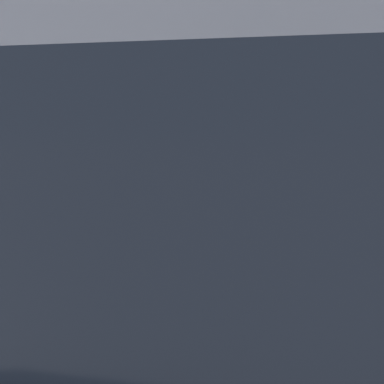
# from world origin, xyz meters

# --- Properties ---
(sidewalk) EXTENTS (24.00, 2.80, 0.12)m
(sidewalk) POSITION_xyz_m (0.00, 2.20, 0.06)
(sidewalk) COLOR #9E9B96
(sidewalk) RESTS_ON ground_plane
(building_facade) EXTENTS (24.00, 0.30, 6.27)m
(building_facade) POSITION_xyz_m (0.00, 4.44, 3.13)
(building_facade) COLOR gray
(building_facade) RESTS_ON ground_plane
(parking_meter) EXTENTS (0.22, 0.16, 1.50)m
(parking_meter) POSITION_xyz_m (0.34, 1.33, 1.18)
(parking_meter) COLOR slate
(parking_meter) RESTS_ON sidewalk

